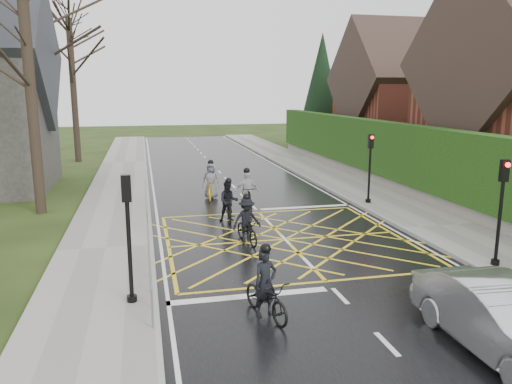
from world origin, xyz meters
name	(u,v)px	position (x,y,z in m)	size (l,w,h in m)	color
ground	(285,240)	(0.00, 0.00, 0.00)	(120.00, 120.00, 0.00)	black
road	(285,239)	(0.00, 0.00, 0.01)	(9.00, 80.00, 0.01)	black
sidewalk_right	(439,227)	(6.00, 0.00, 0.07)	(3.00, 80.00, 0.15)	gray
sidewalk_left	(106,249)	(-6.00, 0.00, 0.07)	(3.00, 80.00, 0.15)	gray
stone_wall	(402,188)	(7.75, 6.00, 0.35)	(0.50, 38.00, 0.70)	slate
hedge	(404,153)	(7.75, 6.00, 2.10)	(0.90, 38.00, 2.80)	#0E360E
house_far	(410,101)	(14.75, 18.00, 4.36)	(9.80, 8.80, 10.30)	brown
conifer	(321,92)	(10.75, 26.00, 4.99)	(4.60, 4.60, 10.00)	black
tree_near	(24,17)	(-9.00, 6.00, 7.91)	(9.24, 9.24, 11.44)	black
tree_mid	(36,23)	(-10.00, 14.00, 8.63)	(10.08, 10.08, 12.48)	black
tree_far	(71,60)	(-9.30, 22.00, 7.19)	(8.40, 8.40, 10.40)	black
railing_south	(150,261)	(-4.65, -3.50, 0.78)	(0.05, 5.04, 1.03)	slate
railing_north	(146,200)	(-4.65, 4.00, 0.79)	(0.05, 6.04, 1.03)	slate
traffic_light_ne	(370,169)	(5.10, 4.20, 1.66)	(0.24, 0.31, 3.21)	black
traffic_light_se	(500,214)	(5.10, -4.20, 1.66)	(0.24, 0.31, 3.21)	black
traffic_light_sw	(129,241)	(-5.10, -4.50, 1.66)	(0.24, 0.31, 3.21)	black
cyclist_rear	(266,293)	(-2.10, -5.68, 0.56)	(1.12, 1.87, 1.72)	black
cyclist_back	(229,205)	(-1.48, 2.85, 0.66)	(0.83, 1.78, 1.75)	black
cyclist_mid	(247,225)	(-1.36, -0.02, 0.62)	(1.08, 1.81, 1.69)	black
cyclist_front	(247,195)	(-0.43, 4.37, 0.70)	(1.02, 1.88, 1.89)	black
cyclist_lead	(211,185)	(-1.59, 7.22, 0.65)	(1.08, 2.04, 1.88)	#BD9117
car	(503,320)	(1.99, -8.32, 0.72)	(1.52, 4.36, 1.44)	#AFB2B7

